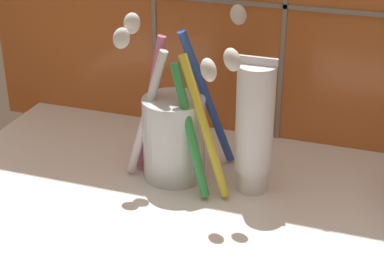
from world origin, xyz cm
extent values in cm
cube|color=white|center=(0.00, 0.00, 1.00)|extent=(62.82, 35.03, 2.00)
cube|color=gray|center=(0.00, 16.92, 18.14)|extent=(72.82, 0.24, 0.50)
cylinder|color=silver|center=(-6.95, 4.28, 6.47)|extent=(6.62, 6.62, 8.93)
cylinder|color=yellow|center=(-3.04, 2.59, 9.20)|extent=(6.59, 3.63, 13.97)
ellipsoid|color=white|center=(0.10, 1.17, 17.01)|extent=(2.75, 2.19, 2.70)
cylinder|color=blue|center=(-4.19, 7.10, 10.15)|extent=(5.62, 5.01, 15.81)
ellipsoid|color=white|center=(-1.70, 9.24, 18.92)|extent=(2.63, 2.52, 2.65)
cylinder|color=pink|center=(-9.67, 4.55, 9.88)|extent=(3.83, 1.34, 15.13)
ellipsoid|color=white|center=(-11.30, 4.35, 18.45)|extent=(2.21, 1.54, 2.48)
cylinder|color=white|center=(-9.59, 3.31, 9.31)|extent=(4.90, 1.70, 14.08)
ellipsoid|color=white|center=(-11.83, 2.92, 17.29)|extent=(2.42, 1.66, 2.58)
cylinder|color=green|center=(-4.36, 2.01, 8.79)|extent=(5.50, 4.13, 13.12)
ellipsoid|color=white|center=(-1.87, 0.32, 16.20)|extent=(2.71, 2.42, 2.67)
cylinder|color=white|center=(1.66, 4.28, 3.23)|extent=(3.26, 3.26, 2.46)
cylinder|color=white|center=(1.66, 4.28, 10.05)|extent=(3.84, 3.84, 11.19)
cube|color=silver|center=(1.66, 4.28, 16.05)|extent=(4.03, 0.36, 0.80)
camera|label=1|loc=(14.72, -52.35, 36.41)|focal=60.00mm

